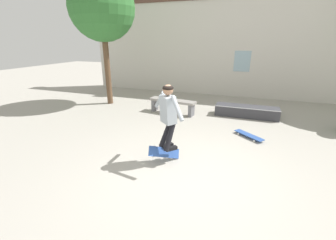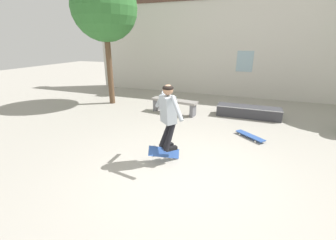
% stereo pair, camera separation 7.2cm
% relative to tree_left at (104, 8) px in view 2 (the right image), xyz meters
% --- Properties ---
extents(ground_plane, '(40.00, 40.00, 0.00)m').
position_rel_tree_left_xyz_m(ground_plane, '(4.44, -4.08, -3.65)').
color(ground_plane, '#A39E93').
extents(building_backdrop, '(14.54, 0.52, 5.53)m').
position_rel_tree_left_xyz_m(building_backdrop, '(4.42, 3.25, -1.21)').
color(building_backdrop, beige).
rests_on(building_backdrop, ground_plane).
extents(tree_left, '(2.45, 2.45, 4.89)m').
position_rel_tree_left_xyz_m(tree_left, '(0.00, 0.00, 0.00)').
color(tree_left, brown).
rests_on(tree_left, ground_plane).
extents(park_bench, '(1.76, 0.62, 0.51)m').
position_rel_tree_left_xyz_m(park_bench, '(2.92, -0.41, -3.28)').
color(park_bench, gray).
rests_on(park_bench, ground_plane).
extents(skate_ledge, '(2.11, 0.57, 0.38)m').
position_rel_tree_left_xyz_m(skate_ledge, '(5.47, 0.09, -3.46)').
color(skate_ledge, '#38383D').
rests_on(skate_ledge, ground_plane).
extents(skater, '(0.92, 0.85, 1.39)m').
position_rel_tree_left_xyz_m(skater, '(3.96, -3.75, -2.50)').
color(skater, '#9EA8B2').
extents(skateboard_flipping, '(0.51, 0.67, 0.46)m').
position_rel_tree_left_xyz_m(skateboard_flipping, '(3.88, -3.78, -3.42)').
color(skateboard_flipping, '#2D519E').
extents(skateboard_resting, '(0.81, 0.72, 0.08)m').
position_rel_tree_left_xyz_m(skateboard_resting, '(5.60, -1.77, -3.58)').
color(skateboard_resting, '#2D519E').
rests_on(skateboard_resting, ground_plane).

